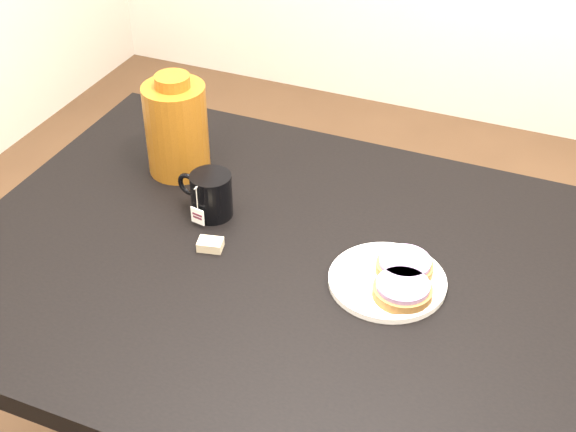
{
  "coord_description": "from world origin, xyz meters",
  "views": [
    {
      "loc": [
        0.33,
        -1.02,
        1.67
      ],
      "look_at": [
        -0.12,
        0.05,
        0.81
      ],
      "focal_mm": 50.0,
      "sensor_mm": 36.0,
      "label": 1
    }
  ],
  "objects": [
    {
      "name": "bagel_package",
      "position": [
        -0.42,
        0.19,
        0.85
      ],
      "size": [
        0.16,
        0.16,
        0.22
      ],
      "rotation": [
        0.0,
        0.0,
        0.35
      ],
      "color": "#61330C",
      "rests_on": "table"
    },
    {
      "name": "plate",
      "position": [
        0.08,
        0.01,
        0.76
      ],
      "size": [
        0.2,
        0.2,
        0.02
      ],
      "color": "white",
      "rests_on": "table"
    },
    {
      "name": "mug",
      "position": [
        -0.29,
        0.08,
        0.79
      ],
      "size": [
        0.13,
        0.09,
        0.09
      ],
      "rotation": [
        0.0,
        0.0,
        -0.17
      ],
      "color": "black",
      "rests_on": "table"
    },
    {
      "name": "teabag_pouch",
      "position": [
        -0.24,
        -0.02,
        0.76
      ],
      "size": [
        0.05,
        0.04,
        0.02
      ],
      "primitive_type": "cube",
      "rotation": [
        0.0,
        0.0,
        0.23
      ],
      "color": "#C6B793",
      "rests_on": "table"
    },
    {
      "name": "bagel_front",
      "position": [
        0.12,
        -0.02,
        0.77
      ],
      "size": [
        0.14,
        0.14,
        0.03
      ],
      "color": "brown",
      "rests_on": "plate"
    },
    {
      "name": "bagel_back",
      "position": [
        0.11,
        0.04,
        0.77
      ],
      "size": [
        0.1,
        0.1,
        0.03
      ],
      "color": "brown",
      "rests_on": "plate"
    },
    {
      "name": "table",
      "position": [
        0.0,
        0.0,
        0.67
      ],
      "size": [
        1.4,
        0.9,
        0.75
      ],
      "color": "black",
      "rests_on": "ground_plane"
    }
  ]
}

